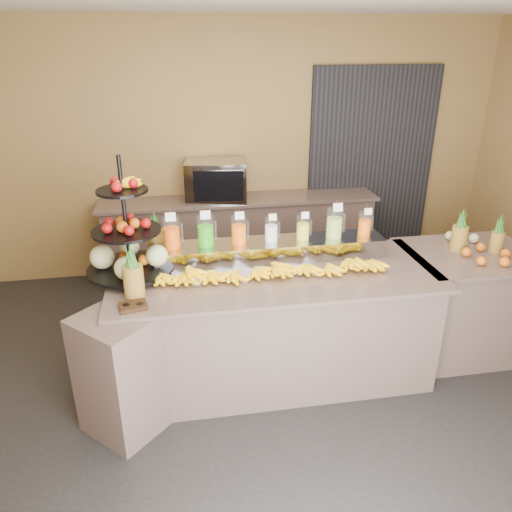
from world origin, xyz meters
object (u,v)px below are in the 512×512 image
object	(u,v)px
condiment_caddy	(133,306)
oven_warmer	(216,180)
pitcher_tray	(271,250)
right_fruit_pile	(481,247)
banana_heap	(271,267)
fruit_stand	(134,246)

from	to	relation	value
condiment_caddy	oven_warmer	xyz separation A→B (m)	(0.79, 2.31, 0.20)
pitcher_tray	right_fruit_pile	distance (m)	1.73
banana_heap	fruit_stand	distance (m)	1.03
banana_heap	right_fruit_pile	world-z (taller)	right_fruit_pile
banana_heap	fruit_stand	bearing A→B (deg)	169.80
fruit_stand	oven_warmer	size ratio (longest dim) A/B	1.39
fruit_stand	pitcher_tray	bearing A→B (deg)	-11.55
fruit_stand	condiment_caddy	distance (m)	0.57
fruit_stand	right_fruit_pile	distance (m)	2.78
pitcher_tray	oven_warmer	distance (m)	1.70
pitcher_tray	fruit_stand	distance (m)	1.08
banana_heap	fruit_stand	xyz separation A→B (m)	(-1.00, 0.18, 0.17)
pitcher_tray	fruit_stand	size ratio (longest dim) A/B	2.03
fruit_stand	condiment_caddy	bearing A→B (deg)	-107.92
pitcher_tray	condiment_caddy	distance (m)	1.24
condiment_caddy	banana_heap	bearing A→B (deg)	19.07
banana_heap	condiment_caddy	bearing A→B (deg)	-160.93
banana_heap	right_fruit_pile	xyz separation A→B (m)	(1.77, 0.06, 0.01)
banana_heap	oven_warmer	bearing A→B (deg)	96.26
right_fruit_pile	fruit_stand	bearing A→B (deg)	177.61
banana_heap	condiment_caddy	distance (m)	1.06
right_fruit_pile	oven_warmer	xyz separation A→B (m)	(-1.99, 1.90, 0.15)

